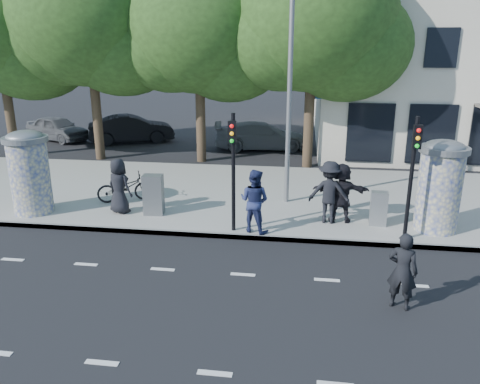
# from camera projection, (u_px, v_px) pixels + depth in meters

# --- Properties ---
(ground) EXTENTS (120.00, 120.00, 0.00)m
(ground) POSITION_uv_depth(u_px,v_px,m) (234.00, 305.00, 9.95)
(ground) COLOR black
(ground) RESTS_ON ground
(sidewalk) EXTENTS (40.00, 8.00, 0.15)m
(sidewalk) POSITION_uv_depth(u_px,v_px,m) (265.00, 195.00, 17.02)
(sidewalk) COLOR gray
(sidewalk) RESTS_ON ground
(curb) EXTENTS (40.00, 0.10, 0.16)m
(curb) POSITION_uv_depth(u_px,v_px,m) (253.00, 237.00, 13.28)
(curb) COLOR slate
(curb) RESTS_ON ground
(lane_dash_near) EXTENTS (32.00, 0.12, 0.01)m
(lane_dash_near) POSITION_uv_depth(u_px,v_px,m) (215.00, 373.00, 7.87)
(lane_dash_near) COLOR silver
(lane_dash_near) RESTS_ON ground
(lane_dash_far) EXTENTS (32.00, 0.12, 0.01)m
(lane_dash_far) POSITION_uv_depth(u_px,v_px,m) (243.00, 275.00, 11.27)
(lane_dash_far) COLOR silver
(lane_dash_far) RESTS_ON ground
(ad_column_left) EXTENTS (1.36, 1.36, 2.65)m
(ad_column_left) POSITION_uv_depth(u_px,v_px,m) (29.00, 170.00, 14.69)
(ad_column_left) COLOR beige
(ad_column_left) RESTS_ON sidewalk
(ad_column_right) EXTENTS (1.36, 1.36, 2.65)m
(ad_column_right) POSITION_uv_depth(u_px,v_px,m) (440.00, 184.00, 13.25)
(ad_column_right) COLOR beige
(ad_column_right) RESTS_ON sidewalk
(traffic_pole_near) EXTENTS (0.22, 0.31, 3.40)m
(traffic_pole_near) POSITION_uv_depth(u_px,v_px,m) (233.00, 161.00, 12.95)
(traffic_pole_near) COLOR black
(traffic_pole_near) RESTS_ON sidewalk
(traffic_pole_far) EXTENTS (0.22, 0.31, 3.40)m
(traffic_pole_far) POSITION_uv_depth(u_px,v_px,m) (413.00, 167.00, 12.32)
(traffic_pole_far) COLOR black
(traffic_pole_far) RESTS_ON sidewalk
(street_lamp) EXTENTS (0.25, 0.93, 8.00)m
(street_lamp) POSITION_uv_depth(u_px,v_px,m) (290.00, 62.00, 14.68)
(street_lamp) COLOR slate
(street_lamp) RESTS_ON sidewalk
(tree_mid_left) EXTENTS (7.20, 7.20, 9.57)m
(tree_mid_left) POSITION_uv_depth(u_px,v_px,m) (88.00, 17.00, 20.94)
(tree_mid_left) COLOR #38281C
(tree_mid_left) RESTS_ON ground
(tree_near_left) EXTENTS (6.80, 6.80, 8.97)m
(tree_near_left) POSITION_uv_depth(u_px,v_px,m) (198.00, 27.00, 20.60)
(tree_near_left) COLOR #38281C
(tree_near_left) RESTS_ON ground
(tree_center) EXTENTS (7.00, 7.00, 9.30)m
(tree_center) POSITION_uv_depth(u_px,v_px,m) (313.00, 20.00, 19.49)
(tree_center) COLOR #38281C
(tree_center) RESTS_ON ground
(ped_a) EXTENTS (1.01, 0.85, 1.77)m
(ped_a) POSITION_uv_depth(u_px,v_px,m) (119.00, 186.00, 14.80)
(ped_a) COLOR black
(ped_a) RESTS_ON sidewalk
(ped_c) EXTENTS (1.09, 0.98, 1.84)m
(ped_c) POSITION_uv_depth(u_px,v_px,m) (254.00, 201.00, 13.27)
(ped_c) COLOR navy
(ped_c) RESTS_ON sidewalk
(ped_d) EXTENTS (1.30, 0.84, 1.90)m
(ped_d) POSITION_uv_depth(u_px,v_px,m) (329.00, 192.00, 13.96)
(ped_d) COLOR black
(ped_d) RESTS_ON sidewalk
(ped_f) EXTENTS (1.70, 0.64, 1.83)m
(ped_f) POSITION_uv_depth(u_px,v_px,m) (341.00, 193.00, 14.02)
(ped_f) COLOR black
(ped_f) RESTS_ON sidewalk
(man_road) EXTENTS (0.72, 0.60, 1.68)m
(man_road) POSITION_uv_depth(u_px,v_px,m) (403.00, 271.00, 9.63)
(man_road) COLOR black
(man_road) RESTS_ON ground
(bicycle) EXTENTS (1.38, 1.98, 0.98)m
(bicycle) POSITION_uv_depth(u_px,v_px,m) (125.00, 187.00, 16.01)
(bicycle) COLOR black
(bicycle) RESTS_ON sidewalk
(cabinet_left) EXTENTS (0.65, 0.50, 1.28)m
(cabinet_left) POSITION_uv_depth(u_px,v_px,m) (153.00, 195.00, 14.74)
(cabinet_left) COLOR slate
(cabinet_left) RESTS_ON sidewalk
(cabinet_right) EXTENTS (0.52, 0.40, 1.02)m
(cabinet_right) POSITION_uv_depth(u_px,v_px,m) (379.00, 209.00, 13.87)
(cabinet_right) COLOR gray
(cabinet_right) RESTS_ON sidewalk
(car_left) EXTENTS (3.22, 4.46, 1.41)m
(car_left) POSITION_uv_depth(u_px,v_px,m) (57.00, 128.00, 27.12)
(car_left) COLOR #4E5055
(car_left) RESTS_ON ground
(car_mid) EXTENTS (3.39, 4.94, 1.54)m
(car_mid) POSITION_uv_depth(u_px,v_px,m) (132.00, 129.00, 26.59)
(car_mid) COLOR black
(car_mid) RESTS_ON ground
(car_right) EXTENTS (2.79, 5.19, 1.43)m
(car_right) POSITION_uv_depth(u_px,v_px,m) (261.00, 136.00, 24.81)
(car_right) COLOR slate
(car_right) RESTS_ON ground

